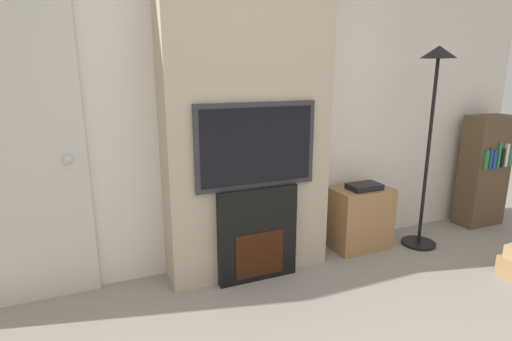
{
  "coord_description": "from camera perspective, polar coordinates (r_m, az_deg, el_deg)",
  "views": [
    {
      "loc": [
        -1.1,
        -0.93,
        1.56
      ],
      "look_at": [
        0.0,
        1.67,
        0.85
      ],
      "focal_mm": 28.0,
      "sensor_mm": 36.0,
      "label": 1
    }
  ],
  "objects": [
    {
      "name": "floor_lamp",
      "position": [
        3.74,
        23.99,
        8.6
      ],
      "size": [
        0.3,
        0.3,
        1.76
      ],
      "color": "black",
      "rests_on": "ground_plane"
    },
    {
      "name": "chimney_breast",
      "position": [
        2.98,
        -1.28,
        10.01
      ],
      "size": [
        1.26,
        0.33,
        2.7
      ],
      "color": "tan",
      "rests_on": "ground_plane"
    },
    {
      "name": "wall_back",
      "position": [
        3.16,
        -2.63,
        10.24
      ],
      "size": [
        6.0,
        0.06,
        2.7
      ],
      "color": "silver",
      "rests_on": "ground_plane"
    },
    {
      "name": "bookshelf",
      "position": [
        4.69,
        29.76,
        -0.03
      ],
      "size": [
        0.47,
        0.27,
        1.13
      ],
      "color": "brown",
      "rests_on": "ground_plane"
    },
    {
      "name": "entry_door",
      "position": [
        2.98,
        -30.84,
        1.8
      ],
      "size": [
        0.82,
        0.09,
        2.06
      ],
      "color": "beige",
      "rests_on": "ground_plane"
    },
    {
      "name": "media_stand",
      "position": [
        3.71,
        14.61,
        -6.47
      ],
      "size": [
        0.52,
        0.34,
        0.61
      ],
      "color": "#997047",
      "rests_on": "ground_plane"
    },
    {
      "name": "fireplace",
      "position": [
        3.06,
        0.01,
        -8.96
      ],
      "size": [
        0.62,
        0.15,
        0.73
      ],
      "color": "black",
      "rests_on": "ground_plane"
    },
    {
      "name": "television",
      "position": [
        2.86,
        0.03,
        3.59
      ],
      "size": [
        0.92,
        0.07,
        0.62
      ],
      "color": "#2D2D33",
      "rests_on": "fireplace"
    }
  ]
}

